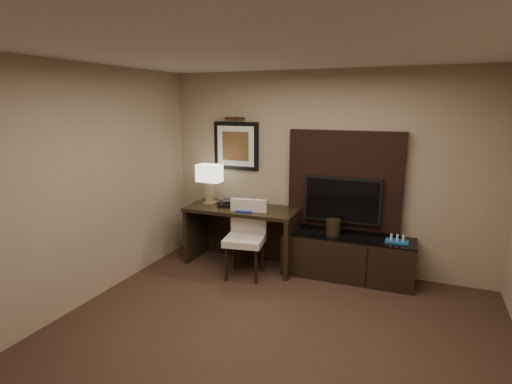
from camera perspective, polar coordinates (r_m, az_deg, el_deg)
The scene contains 17 objects.
floor at distance 3.80m, azimuth -0.62°, elevation -24.02°, with size 4.50×5.00×0.01m, color black.
ceiling at distance 3.08m, azimuth -0.75°, elevation 20.76°, with size 4.50×5.00×0.01m, color silver.
wall_back at distance 5.52m, azimuth 9.61°, elevation 2.88°, with size 4.50×0.01×2.70m, color gray.
wall_left at distance 4.54m, azimuth -27.78°, elevation -0.47°, with size 0.01×5.00×2.70m, color gray.
desk at distance 5.70m, azimuth -1.98°, elevation -6.31°, with size 1.56×0.67×0.84m, color black.
credenza at distance 5.43m, azimuth 12.87°, elevation -9.03°, with size 1.68×0.47×0.58m, color black.
tv_wall_panel at distance 5.41m, azimuth 12.53°, elevation 1.71°, with size 1.50×0.12×1.30m, color black.
tv at distance 5.37m, azimuth 12.21°, elevation -1.09°, with size 1.00×0.08×0.60m, color black.
artwork at distance 5.88m, azimuth -2.85°, elevation 6.58°, with size 0.70×0.04×0.70m, color black.
picture_light at distance 5.82m, azimuth -3.05°, elevation 10.47°, with size 0.04×0.04×0.30m, color #412315.
desk_chair at distance 5.28m, azimuth -1.61°, elevation -6.76°, with size 0.49×0.57×1.03m, color beige, non-canonical shape.
table_lamp at distance 5.80m, azimuth -6.64°, elevation 1.05°, with size 0.34×0.19×0.55m, color #92805B, non-canonical shape.
desk_phone at distance 5.64m, azimuth -4.51°, elevation -1.61°, with size 0.19×0.17×0.09m, color black, non-canonical shape.
blue_folder at distance 5.45m, azimuth -1.29°, elevation -2.50°, with size 0.22×0.29×0.02m, color #18219F.
book at distance 5.47m, azimuth -1.13°, elevation -1.23°, with size 0.18×0.02×0.24m, color #A0997E.
ice_bucket at distance 5.30m, azimuth 10.97°, elevation -4.98°, with size 0.19×0.19×0.21m, color black.
minibar_tray at distance 5.26m, azimuth 19.52°, elevation -6.27°, with size 0.27×0.16×0.10m, color #165794, non-canonical shape.
Camera 1 is at (1.20, -2.81, 2.26)m, focal length 28.00 mm.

